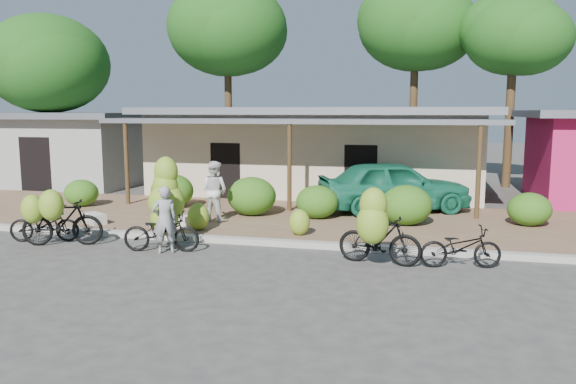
# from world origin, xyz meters

# --- Properties ---
(ground) EXTENTS (100.00, 100.00, 0.00)m
(ground) POSITION_xyz_m (0.00, 0.00, 0.00)
(ground) COLOR #403D3B
(ground) RESTS_ON ground
(sidewalk) EXTENTS (60.00, 6.00, 0.12)m
(sidewalk) POSITION_xyz_m (0.00, 5.00, 0.06)
(sidewalk) COLOR #8F6A4D
(sidewalk) RESTS_ON ground
(curb) EXTENTS (60.00, 0.25, 0.15)m
(curb) POSITION_xyz_m (0.00, 2.00, 0.07)
(curb) COLOR #A8A399
(curb) RESTS_ON ground
(shop_main) EXTENTS (13.00, 8.50, 3.35)m
(shop_main) POSITION_xyz_m (0.00, 10.93, 1.72)
(shop_main) COLOR beige
(shop_main) RESTS_ON ground
(shop_grey) EXTENTS (7.00, 6.00, 3.15)m
(shop_grey) POSITION_xyz_m (-11.00, 10.99, 1.62)
(shop_grey) COLOR #969792
(shop_grey) RESTS_ON ground
(tree_back_left) EXTENTS (5.86, 5.79, 7.75)m
(tree_back_left) POSITION_xyz_m (-13.69, 13.11, 5.54)
(tree_back_left) COLOR #4F3D1F
(tree_back_left) RESTS_ON ground
(tree_far_center) EXTENTS (5.91, 5.85, 9.58)m
(tree_far_center) POSITION_xyz_m (-5.69, 16.11, 7.34)
(tree_far_center) COLOR #4F3D1F
(tree_far_center) RESTS_ON ground
(tree_center_right) EXTENTS (5.40, 5.30, 9.27)m
(tree_center_right) POSITION_xyz_m (3.31, 16.61, 7.25)
(tree_center_right) COLOR #4F3D1F
(tree_center_right) RESTS_ON ground
(tree_near_right) EXTENTS (4.30, 4.11, 8.02)m
(tree_near_right) POSITION_xyz_m (7.31, 14.61, 6.41)
(tree_near_right) COLOR #4F3D1F
(tree_near_right) RESTS_ON ground
(hedge_0) EXTENTS (1.12, 1.01, 0.88)m
(hedge_0) POSITION_xyz_m (-6.85, 5.33, 0.56)
(hedge_0) COLOR #285E15
(hedge_0) RESTS_ON sidewalk
(hedge_1) EXTENTS (1.40, 1.26, 1.09)m
(hedge_1) POSITION_xyz_m (-3.83, 5.80, 0.66)
(hedge_1) COLOR #285E15
(hedge_1) RESTS_ON sidewalk
(hedge_2) EXTENTS (1.48, 1.33, 1.15)m
(hedge_2) POSITION_xyz_m (-0.93, 5.11, 0.70)
(hedge_2) COLOR #285E15
(hedge_2) RESTS_ON sidewalk
(hedge_3) EXTENTS (1.24, 1.11, 0.96)m
(hedge_3) POSITION_xyz_m (1.07, 5.07, 0.60)
(hedge_3) COLOR #285E15
(hedge_3) RESTS_ON sidewalk
(hedge_4) EXTENTS (1.41, 1.26, 1.10)m
(hedge_4) POSITION_xyz_m (3.62, 4.72, 0.67)
(hedge_4) COLOR #285E15
(hedge_4) RESTS_ON sidewalk
(hedge_5) EXTENTS (1.16, 1.05, 0.91)m
(hedge_5) POSITION_xyz_m (6.90, 5.38, 0.57)
(hedge_5) COLOR #285E15
(hedge_5) RESTS_ON sidewalk
(bike_far_left) EXTENTS (1.79, 1.38, 1.28)m
(bike_far_left) POSITION_xyz_m (-5.02, 0.96, 0.53)
(bike_far_left) COLOR black
(bike_far_left) RESTS_ON ground
(bike_left) EXTENTS (2.00, 1.41, 1.46)m
(bike_left) POSITION_xyz_m (-4.34, 0.73, 0.65)
(bike_left) COLOR black
(bike_left) RESTS_ON ground
(bike_center) EXTENTS (1.85, 1.34, 2.16)m
(bike_center) POSITION_xyz_m (-1.83, 1.12, 0.86)
(bike_center) COLOR black
(bike_center) RESTS_ON ground
(bike_right) EXTENTS (1.85, 1.31, 1.72)m
(bike_right) POSITION_xyz_m (3.16, 0.73, 0.74)
(bike_right) COLOR black
(bike_right) RESTS_ON ground
(bike_far_right) EXTENTS (1.75, 0.90, 0.87)m
(bike_far_right) POSITION_xyz_m (4.85, 1.05, 0.44)
(bike_far_right) COLOR black
(bike_far_right) RESTS_ON ground
(loose_banana_a) EXTENTS (0.58, 0.49, 0.73)m
(loose_banana_a) POSITION_xyz_m (-1.65, 2.71, 0.48)
(loose_banana_a) COLOR #8FB32C
(loose_banana_a) RESTS_ON sidewalk
(loose_banana_b) EXTENTS (0.46, 0.39, 0.58)m
(loose_banana_b) POSITION_xyz_m (-1.67, 2.83, 0.41)
(loose_banana_b) COLOR #8FB32C
(loose_banana_b) RESTS_ON sidewalk
(loose_banana_c) EXTENTS (0.53, 0.45, 0.66)m
(loose_banana_c) POSITION_xyz_m (1.06, 2.75, 0.45)
(loose_banana_c) COLOR #8FB32C
(loose_banana_c) RESTS_ON sidewalk
(sack_near) EXTENTS (0.92, 0.58, 0.30)m
(sack_near) POSITION_xyz_m (-2.13, 3.05, 0.27)
(sack_near) COLOR beige
(sack_near) RESTS_ON sidewalk
(sack_far) EXTENTS (0.84, 0.72, 0.28)m
(sack_far) POSITION_xyz_m (-4.81, 2.86, 0.26)
(sack_far) COLOR beige
(sack_far) RESTS_ON sidewalk
(vendor) EXTENTS (0.68, 0.61, 1.55)m
(vendor) POSITION_xyz_m (-1.64, 0.74, 0.78)
(vendor) COLOR gray
(vendor) RESTS_ON ground
(bystander) EXTENTS (0.96, 0.83, 1.71)m
(bystander) POSITION_xyz_m (-1.71, 4.05, 0.97)
(bystander) COLOR silver
(bystander) RESTS_ON sidewalk
(teal_van) EXTENTS (5.06, 3.59, 1.60)m
(teal_van) POSITION_xyz_m (3.17, 6.75, 0.92)
(teal_van) COLOR #186E4E
(teal_van) RESTS_ON sidewalk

